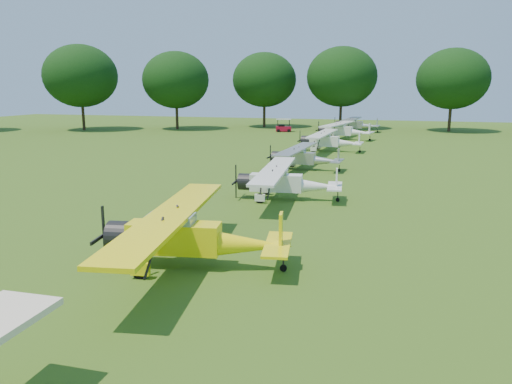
% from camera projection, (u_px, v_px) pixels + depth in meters
% --- Properties ---
extents(ground, '(160.00, 160.00, 0.00)m').
position_uv_depth(ground, '(249.00, 214.00, 26.45)').
color(ground, '#294E13').
rests_on(ground, ground).
extents(tree_belt, '(137.36, 130.27, 14.52)m').
position_uv_depth(tree_belt, '(320.00, 57.00, 23.96)').
color(tree_belt, '#311F13').
rests_on(tree_belt, ground).
extents(aircraft_2, '(7.24, 11.46, 2.25)m').
position_uv_depth(aircraft_2, '(188.00, 233.00, 18.39)').
color(aircraft_2, '#FFED0A').
rests_on(aircraft_2, ground).
extents(aircraft_3, '(6.47, 10.29, 2.02)m').
position_uv_depth(aircraft_3, '(284.00, 180.00, 29.58)').
color(aircraft_3, white).
rests_on(aircraft_3, ground).
extents(aircraft_4, '(6.05, 9.62, 1.90)m').
position_uv_depth(aircraft_4, '(303.00, 156.00, 40.28)').
color(aircraft_4, '#B7B7BB').
rests_on(aircraft_4, ground).
extents(aircraft_5, '(6.65, 10.57, 2.09)m').
position_uv_depth(aircraft_5, '(328.00, 140.00, 51.83)').
color(aircraft_5, white).
rests_on(aircraft_5, ground).
extents(aircraft_6, '(7.15, 11.33, 2.22)m').
position_uv_depth(aircraft_6, '(343.00, 129.00, 63.35)').
color(aircraft_6, white).
rests_on(aircraft_6, ground).
extents(aircraft_7, '(6.75, 10.75, 2.11)m').
position_uv_depth(aircraft_7, '(355.00, 123.00, 74.46)').
color(aircraft_7, '#B7B7BB').
rests_on(aircraft_7, ground).
extents(golf_cart, '(2.50, 1.91, 1.90)m').
position_uv_depth(golf_cart, '(283.00, 128.00, 74.54)').
color(golf_cart, '#B00C29').
rests_on(golf_cart, ground).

